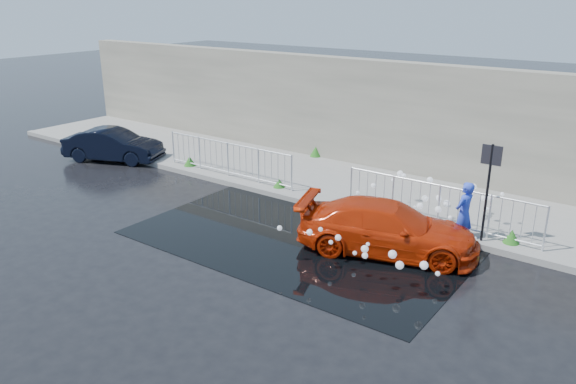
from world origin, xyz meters
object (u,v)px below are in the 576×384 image
object	(u,v)px
sign_post	(489,177)
red_car	(388,228)
dark_car	(113,145)
person	(464,213)

from	to	relation	value
sign_post	red_car	world-z (taller)	sign_post
dark_car	person	bearing A→B (deg)	-110.84
sign_post	dark_car	bearing A→B (deg)	-177.80
dark_car	person	distance (m)	12.57
sign_post	dark_car	xyz separation A→B (m)	(-13.01, -0.50, -1.15)
sign_post	red_car	bearing A→B (deg)	-136.77
person	dark_car	bearing A→B (deg)	-74.95
red_car	dark_car	world-z (taller)	red_car
red_car	dark_car	size ratio (longest dim) A/B	1.18
dark_car	person	xyz separation A→B (m)	(12.56, 0.40, 0.20)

